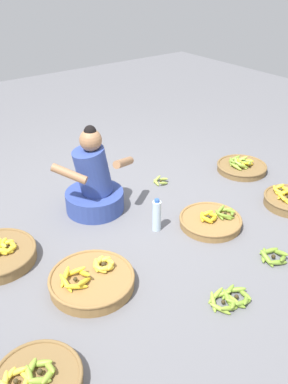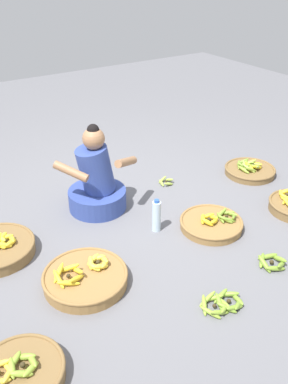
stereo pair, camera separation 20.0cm
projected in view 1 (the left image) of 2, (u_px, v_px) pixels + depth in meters
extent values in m
plane|color=slate|center=(130.00, 217.00, 3.65)|extent=(10.00, 10.00, 0.00)
cylinder|color=#334793|center=(95.00, 201.00, 3.72)|extent=(0.52, 0.52, 0.18)
cylinder|color=#334793|center=(93.00, 171.00, 3.57)|extent=(0.39, 0.35, 0.45)
sphere|color=#9E704C|center=(91.00, 140.00, 3.42)|extent=(0.19, 0.19, 0.19)
sphere|color=black|center=(90.00, 131.00, 3.39)|extent=(0.10, 0.10, 0.10)
cylinder|color=#9E704C|center=(69.00, 174.00, 3.35)|extent=(0.25, 0.28, 0.16)
cylinder|color=#9E704C|center=(124.00, 163.00, 3.53)|extent=(0.30, 0.22, 0.16)
cylinder|color=olive|center=(92.00, 282.00, 2.87)|extent=(0.59, 0.59, 0.08)
torus|color=olive|center=(92.00, 277.00, 2.85)|extent=(0.60, 0.60, 0.02)
ellipsoid|color=yellow|center=(110.00, 262.00, 2.95)|extent=(0.05, 0.12, 0.08)
ellipsoid|color=yellow|center=(103.00, 260.00, 2.97)|extent=(0.12, 0.09, 0.07)
ellipsoid|color=yellow|center=(98.00, 261.00, 2.95)|extent=(0.12, 0.07, 0.07)
ellipsoid|color=yellow|center=(97.00, 265.00, 2.92)|extent=(0.09, 0.12, 0.07)
ellipsoid|color=yellow|center=(100.00, 269.00, 2.89)|extent=(0.09, 0.12, 0.06)
ellipsoid|color=yellow|center=(107.00, 268.00, 2.89)|extent=(0.12, 0.04, 0.07)
ellipsoid|color=yellow|center=(111.00, 265.00, 2.92)|extent=(0.11, 0.11, 0.06)
sphere|color=#382D19|center=(104.00, 264.00, 2.92)|extent=(0.04, 0.04, 0.04)
ellipsoid|color=yellow|center=(84.00, 273.00, 2.83)|extent=(0.04, 0.16, 0.10)
ellipsoid|color=yellow|center=(75.00, 272.00, 2.85)|extent=(0.16, 0.10, 0.09)
ellipsoid|color=yellow|center=(65.00, 277.00, 2.80)|extent=(0.14, 0.13, 0.09)
ellipsoid|color=yellow|center=(66.00, 283.00, 2.75)|extent=(0.04, 0.16, 0.09)
ellipsoid|color=yellow|center=(76.00, 287.00, 2.74)|extent=(0.16, 0.10, 0.06)
ellipsoid|color=yellow|center=(84.00, 281.00, 2.77)|extent=(0.16, 0.11, 0.09)
sphere|color=#382D19|center=(75.00, 279.00, 2.80)|extent=(0.03, 0.03, 0.03)
ellipsoid|color=yellow|center=(285.00, 189.00, 3.87)|extent=(0.05, 0.12, 0.06)
ellipsoid|color=yellow|center=(279.00, 187.00, 3.89)|extent=(0.12, 0.09, 0.08)
ellipsoid|color=yellow|center=(276.00, 190.00, 3.84)|extent=(0.09, 0.12, 0.07)
ellipsoid|color=yellow|center=(279.00, 192.00, 3.81)|extent=(0.08, 0.12, 0.07)
ellipsoid|color=yellow|center=(286.00, 191.00, 3.82)|extent=(0.12, 0.08, 0.08)
sphere|color=#382D19|center=(281.00, 190.00, 3.85)|extent=(0.03, 0.03, 0.03)
ellipsoid|color=yellow|center=(285.00, 192.00, 3.79)|extent=(0.14, 0.10, 0.09)
ellipsoid|color=yellow|center=(281.00, 195.00, 3.78)|extent=(0.15, 0.08, 0.05)
ellipsoid|color=yellow|center=(283.00, 198.00, 3.71)|extent=(0.05, 0.15, 0.08)
sphere|color=#382D19|center=(288.00, 197.00, 3.74)|extent=(0.03, 0.03, 0.03)
ellipsoid|color=yellow|center=(13.00, 245.00, 3.12)|extent=(0.04, 0.12, 0.06)
ellipsoid|color=yellow|center=(6.00, 243.00, 3.14)|extent=(0.13, 0.09, 0.06)
ellipsoid|color=yellow|center=(1.00, 244.00, 3.12)|extent=(0.13, 0.07, 0.08)
ellipsoid|color=yellow|center=(1.00, 251.00, 3.05)|extent=(0.09, 0.13, 0.06)
ellipsoid|color=yellow|center=(5.00, 251.00, 3.05)|extent=(0.13, 0.09, 0.07)
ellipsoid|color=yellow|center=(12.00, 248.00, 3.08)|extent=(0.12, 0.10, 0.06)
sphere|color=#382D19|center=(6.00, 247.00, 3.09)|extent=(0.04, 0.04, 0.04)
ellipsoid|color=yellow|center=(2.00, 245.00, 3.11)|extent=(0.06, 0.15, 0.07)
ellipsoid|color=yellow|center=(1.00, 251.00, 3.05)|extent=(0.14, 0.10, 0.07)
cylinder|color=brown|center=(38.00, 382.00, 2.21)|extent=(0.47, 0.47, 0.08)
torus|color=brown|center=(37.00, 377.00, 2.18)|extent=(0.49, 0.49, 0.02)
ellipsoid|color=#8CAD38|center=(49.00, 367.00, 2.21)|extent=(0.04, 0.13, 0.06)
ellipsoid|color=#8CAD38|center=(42.00, 363.00, 2.23)|extent=(0.12, 0.10, 0.06)
ellipsoid|color=#8CAD38|center=(31.00, 369.00, 2.19)|extent=(0.12, 0.10, 0.07)
ellipsoid|color=#8CAD38|center=(29.00, 376.00, 2.16)|extent=(0.06, 0.13, 0.07)
ellipsoid|color=#8CAD38|center=(40.00, 381.00, 2.13)|extent=(0.13, 0.08, 0.07)
ellipsoid|color=#8CAD38|center=(49.00, 376.00, 2.16)|extent=(0.13, 0.10, 0.06)
sphere|color=#382D19|center=(40.00, 372.00, 2.18)|extent=(0.03, 0.03, 0.03)
ellipsoid|color=yellow|center=(25.00, 375.00, 2.17)|extent=(0.05, 0.13, 0.05)
ellipsoid|color=yellow|center=(17.00, 372.00, 2.18)|extent=(0.12, 0.08, 0.08)
ellipsoid|color=yellow|center=(8.00, 377.00, 2.16)|extent=(0.12, 0.08, 0.06)
ellipsoid|color=yellow|center=(5.00, 382.00, 2.13)|extent=(0.09, 0.12, 0.07)
ellipsoid|color=yellow|center=(26.00, 382.00, 2.13)|extent=(0.10, 0.11, 0.05)
sphere|color=#382D19|center=(16.00, 381.00, 2.13)|extent=(0.03, 0.03, 0.03)
cylinder|color=olive|center=(210.00, 222.00, 3.53)|extent=(0.52, 0.52, 0.07)
torus|color=olive|center=(211.00, 219.00, 3.51)|extent=(0.53, 0.53, 0.02)
ellipsoid|color=olive|center=(229.00, 211.00, 3.57)|extent=(0.05, 0.14, 0.06)
ellipsoid|color=olive|center=(225.00, 210.00, 3.59)|extent=(0.12, 0.12, 0.06)
ellipsoid|color=olive|center=(220.00, 210.00, 3.57)|extent=(0.13, 0.04, 0.08)
ellipsoid|color=olive|center=(219.00, 215.00, 3.52)|extent=(0.06, 0.14, 0.06)
ellipsoid|color=olive|center=(225.00, 216.00, 3.49)|extent=(0.11, 0.12, 0.08)
ellipsoid|color=olive|center=(228.00, 217.00, 3.49)|extent=(0.13, 0.09, 0.07)
ellipsoid|color=olive|center=(232.00, 214.00, 3.53)|extent=(0.12, 0.11, 0.08)
sphere|color=#382D19|center=(225.00, 213.00, 3.54)|extent=(0.03, 0.03, 0.03)
ellipsoid|color=gold|center=(212.00, 215.00, 3.51)|extent=(0.05, 0.12, 0.07)
ellipsoid|color=gold|center=(207.00, 213.00, 3.53)|extent=(0.12, 0.09, 0.07)
ellipsoid|color=gold|center=(202.00, 217.00, 3.49)|extent=(0.10, 0.11, 0.07)
ellipsoid|color=gold|center=(207.00, 220.00, 3.44)|extent=(0.10, 0.12, 0.08)
ellipsoid|color=gold|center=(214.00, 219.00, 3.46)|extent=(0.12, 0.08, 0.06)
sphere|color=#382D19|center=(208.00, 217.00, 3.48)|extent=(0.03, 0.03, 0.03)
cylinder|color=brown|center=(242.00, 168.00, 4.41)|extent=(0.51, 0.51, 0.06)
torus|color=brown|center=(242.00, 165.00, 4.39)|extent=(0.53, 0.53, 0.02)
ellipsoid|color=gold|center=(248.00, 161.00, 4.43)|extent=(0.04, 0.14, 0.07)
ellipsoid|color=gold|center=(241.00, 160.00, 4.44)|extent=(0.14, 0.05, 0.07)
ellipsoid|color=gold|center=(241.00, 163.00, 4.36)|extent=(0.05, 0.14, 0.08)
ellipsoid|color=gold|center=(249.00, 164.00, 4.35)|extent=(0.14, 0.04, 0.08)
sphere|color=#382D19|center=(245.00, 162.00, 4.39)|extent=(0.03, 0.03, 0.03)
ellipsoid|color=olive|center=(240.00, 160.00, 4.45)|extent=(0.06, 0.14, 0.07)
ellipsoid|color=olive|center=(234.00, 159.00, 4.46)|extent=(0.14, 0.08, 0.08)
ellipsoid|color=olive|center=(231.00, 161.00, 4.41)|extent=(0.12, 0.13, 0.06)
ellipsoid|color=olive|center=(236.00, 163.00, 4.36)|extent=(0.10, 0.14, 0.09)
ellipsoid|color=olive|center=(242.00, 163.00, 4.37)|extent=(0.14, 0.05, 0.08)
sphere|color=#382D19|center=(237.00, 162.00, 4.41)|extent=(0.03, 0.03, 0.03)
ellipsoid|color=#8CAD38|center=(244.00, 163.00, 4.38)|extent=(0.04, 0.15, 0.07)
ellipsoid|color=#8CAD38|center=(235.00, 162.00, 4.38)|extent=(0.15, 0.04, 0.09)
ellipsoid|color=#8CAD38|center=(236.00, 167.00, 4.31)|extent=(0.05, 0.15, 0.06)
ellipsoid|color=#8CAD38|center=(244.00, 166.00, 4.29)|extent=(0.15, 0.06, 0.09)
sphere|color=#382D19|center=(240.00, 165.00, 4.34)|extent=(0.03, 0.03, 0.03)
ellipsoid|color=#9EB747|center=(246.00, 161.00, 4.41)|extent=(0.06, 0.16, 0.07)
ellipsoid|color=#9EB747|center=(241.00, 160.00, 4.43)|extent=(0.15, 0.10, 0.10)
ellipsoid|color=#9EB747|center=(237.00, 163.00, 4.36)|extent=(0.11, 0.15, 0.09)
ellipsoid|color=#9EB747|center=(241.00, 165.00, 4.31)|extent=(0.09, 0.15, 0.09)
ellipsoid|color=#9EB747|center=(250.00, 164.00, 4.34)|extent=(0.15, 0.11, 0.09)
sphere|color=#382D19|center=(243.00, 163.00, 4.37)|extent=(0.03, 0.03, 0.03)
ellipsoid|color=olive|center=(280.00, 253.00, 3.16)|extent=(0.05, 0.16, 0.09)
ellipsoid|color=olive|center=(269.00, 251.00, 3.20)|extent=(0.16, 0.10, 0.06)
ellipsoid|color=olive|center=(264.00, 255.00, 3.15)|extent=(0.15, 0.13, 0.06)
ellipsoid|color=olive|center=(267.00, 258.00, 3.10)|extent=(0.05, 0.16, 0.10)
ellipsoid|color=olive|center=(278.00, 262.00, 3.08)|extent=(0.16, 0.10, 0.06)
ellipsoid|color=olive|center=(283.00, 259.00, 3.10)|extent=(0.16, 0.09, 0.09)
sphere|color=#382D19|center=(273.00, 256.00, 3.14)|extent=(0.03, 0.03, 0.03)
ellipsoid|color=#8CAD38|center=(231.00, 298.00, 2.76)|extent=(0.04, 0.15, 0.06)
ellipsoid|color=#8CAD38|center=(220.00, 295.00, 2.79)|extent=(0.15, 0.10, 0.07)
ellipsoid|color=#8CAD38|center=(216.00, 295.00, 2.77)|extent=(0.15, 0.04, 0.09)
ellipsoid|color=#8CAD38|center=(213.00, 302.00, 2.72)|extent=(0.11, 0.14, 0.08)
ellipsoid|color=#8CAD38|center=(220.00, 309.00, 2.68)|extent=(0.10, 0.15, 0.06)
ellipsoid|color=#8CAD38|center=(229.00, 308.00, 2.68)|extent=(0.15, 0.06, 0.08)
ellipsoid|color=#8CAD38|center=(233.00, 304.00, 2.71)|extent=(0.14, 0.10, 0.08)
sphere|color=#382D19|center=(223.00, 302.00, 2.73)|extent=(0.03, 0.03, 0.03)
ellipsoid|color=olive|center=(244.00, 294.00, 2.80)|extent=(0.06, 0.15, 0.06)
ellipsoid|color=olive|center=(236.00, 290.00, 2.83)|extent=(0.13, 0.12, 0.07)
ellipsoid|color=olive|center=(228.00, 292.00, 2.81)|extent=(0.15, 0.06, 0.07)
ellipsoid|color=olive|center=(228.00, 298.00, 2.76)|extent=(0.08, 0.15, 0.07)
ellipsoid|color=olive|center=(235.00, 303.00, 2.72)|extent=(0.11, 0.14, 0.07)
ellipsoid|color=olive|center=(243.00, 302.00, 2.72)|extent=(0.15, 0.05, 0.07)
ellipsoid|color=olive|center=(246.00, 299.00, 2.75)|extent=(0.15, 0.10, 0.07)
sphere|color=#382D19|center=(237.00, 297.00, 2.77)|extent=(0.03, 0.03, 0.03)
ellipsoid|color=#9EB747|center=(164.00, 179.00, 4.21)|extent=(0.05, 0.12, 0.07)
ellipsoid|color=#9EB747|center=(157.00, 179.00, 4.20)|extent=(0.12, 0.05, 0.07)
ellipsoid|color=#9EB747|center=(156.00, 182.00, 4.16)|extent=(0.05, 0.12, 0.04)
ellipsoid|color=#9EB747|center=(163.00, 183.00, 4.14)|extent=(0.12, 0.04, 0.06)
sphere|color=#382D19|center=(161.00, 181.00, 4.17)|extent=(0.03, 0.03, 0.03)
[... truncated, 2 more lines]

